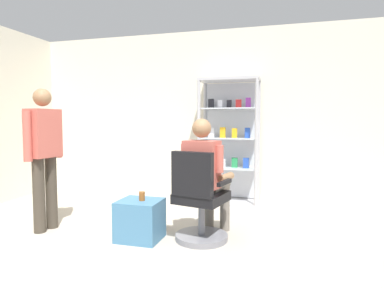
% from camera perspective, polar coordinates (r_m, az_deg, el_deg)
% --- Properties ---
extents(ground_plane, '(7.20, 7.20, 0.00)m').
position_cam_1_polar(ground_plane, '(2.88, -11.86, -22.15)').
color(ground_plane, '#B2A899').
extents(back_wall, '(6.00, 0.10, 2.70)m').
position_cam_1_polar(back_wall, '(5.43, 2.75, 4.93)').
color(back_wall, silver).
rests_on(back_wall, ground).
extents(display_cabinet_main, '(0.90, 0.45, 1.90)m').
position_cam_1_polar(display_cabinet_main, '(5.13, 6.51, 0.63)').
color(display_cabinet_main, '#B7B7BC').
rests_on(display_cabinet_main, ground).
extents(office_chair, '(0.61, 0.58, 0.96)m').
position_cam_1_polar(office_chair, '(3.51, 1.25, -10.37)').
color(office_chair, slate).
rests_on(office_chair, ground).
extents(seated_shopkeeper, '(0.55, 0.61, 1.29)m').
position_cam_1_polar(seated_shopkeeper, '(3.59, 2.45, -4.86)').
color(seated_shopkeeper, slate).
rests_on(seated_shopkeeper, ground).
extents(storage_crate, '(0.45, 0.40, 0.43)m').
position_cam_1_polar(storage_crate, '(3.66, -8.94, -12.77)').
color(storage_crate, teal).
rests_on(storage_crate, ground).
extents(tea_glass, '(0.06, 0.06, 0.10)m').
position_cam_1_polar(tea_glass, '(3.58, -8.61, -8.85)').
color(tea_glass, brown).
rests_on(tea_glass, storage_crate).
extents(standing_customer, '(0.27, 0.52, 1.63)m').
position_cam_1_polar(standing_customer, '(4.15, -24.15, -0.94)').
color(standing_customer, '#3F382D').
rests_on(standing_customer, ground).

